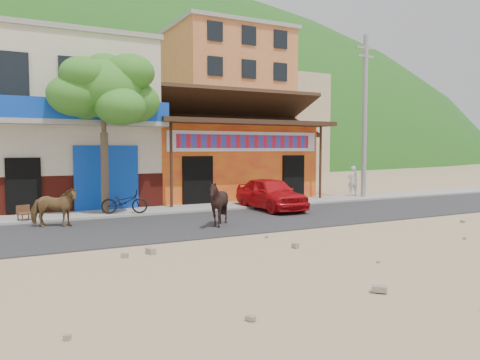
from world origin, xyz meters
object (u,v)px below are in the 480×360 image
object	(u,v)px
utility_pole	(365,117)
cafe_chair_left	(25,206)
tree	(104,133)
cow_dark	(218,204)
red_car	(271,193)
pedestrian	(353,181)
cow_tan	(54,207)
scooter	(124,202)

from	to	relation	value
utility_pole	cafe_chair_left	size ratio (longest dim) A/B	8.44
tree	cow_dark	distance (m)	5.50
cafe_chair_left	red_car	bearing A→B (deg)	-25.47
utility_pole	pedestrian	world-z (taller)	utility_pole
cow_tan	cow_dark	bearing A→B (deg)	-97.22
utility_pole	red_car	bearing A→B (deg)	-165.63
cafe_chair_left	tree	bearing A→B (deg)	-9.13
tree	pedestrian	distance (m)	12.82
utility_pole	cafe_chair_left	bearing A→B (deg)	-177.42
cow_dark	cafe_chair_left	world-z (taller)	cow_dark
cow_tan	cafe_chair_left	xyz separation A→B (m)	(-0.76, 1.38, -0.08)
pedestrian	cafe_chair_left	distance (m)	15.40
tree	scooter	distance (m)	2.67
cow_tan	pedestrian	bearing A→B (deg)	-60.68
tree	scooter	size ratio (longest dim) A/B	3.58
red_car	pedestrian	world-z (taller)	pedestrian
red_car	cafe_chair_left	world-z (taller)	red_car
cow_dark	red_car	xyz separation A→B (m)	(3.63, 2.73, -0.07)
tree	scooter	bearing A→B (deg)	-36.14
cow_tan	cafe_chair_left	distance (m)	1.57
tree	pedestrian	xyz separation A→B (m)	(12.60, 0.78, -2.24)
scooter	red_car	bearing A→B (deg)	-82.28
utility_pole	red_car	distance (m)	7.51
tree	cafe_chair_left	distance (m)	3.77
scooter	pedestrian	distance (m)	12.07
utility_pole	scooter	xyz separation A→B (m)	(-12.20, -0.64, -3.56)
cow_dark	scooter	world-z (taller)	cow_dark
tree	red_car	distance (m)	6.93
utility_pole	cow_dark	size ratio (longest dim) A/B	5.46
utility_pole	cow_tan	world-z (taller)	utility_pole
utility_pole	red_car	size ratio (longest dim) A/B	2.06
utility_pole	cow_dark	distance (m)	11.52
utility_pole	pedestrian	bearing A→B (deg)	109.16
utility_pole	tree	bearing A→B (deg)	-179.10
cow_dark	red_car	size ratio (longest dim) A/B	0.38
red_car	scooter	xyz separation A→B (m)	(-5.72, 1.02, -0.14)
tree	utility_pole	bearing A→B (deg)	0.90
utility_pole	scooter	bearing A→B (deg)	-177.01
tree	cafe_chair_left	bearing A→B (deg)	-169.69
tree	utility_pole	distance (m)	12.84
tree	cafe_chair_left	world-z (taller)	tree
utility_pole	pedestrian	distance (m)	3.30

